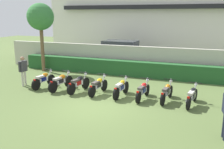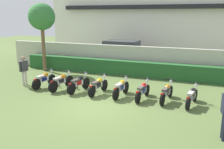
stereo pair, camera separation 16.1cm
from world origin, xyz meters
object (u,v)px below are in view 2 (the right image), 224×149
inspector_person (24,68)px  motorcycle_in_row_4 (121,88)px  parked_car (123,52)px  motorcycle_in_row_0 (44,79)px  motorcycle_in_row_6 (167,92)px  motorcycle_in_row_2 (79,83)px  motorcycle_in_row_5 (143,91)px  motorcycle_in_row_3 (98,85)px  motorcycle_in_row_1 (61,81)px  motorcycle_in_row_7 (192,96)px  tree_near_inspector (42,18)px

inspector_person → motorcycle_in_row_4: bearing=0.7°
parked_car → motorcycle_in_row_0: parked_car is taller
motorcycle_in_row_6 → parked_car: bearing=37.5°
parked_car → motorcycle_in_row_2: 8.20m
motorcycle_in_row_2 → motorcycle_in_row_4: (2.34, 0.02, -0.00)m
motorcycle_in_row_6 → inspector_person: 8.04m
motorcycle_in_row_2 → motorcycle_in_row_5: bearing=-81.5°
parked_car → motorcycle_in_row_6: parked_car is taller
motorcycle_in_row_3 → motorcycle_in_row_1: bearing=96.5°
motorcycle_in_row_0 → motorcycle_in_row_7: 7.89m
motorcycle_in_row_2 → motorcycle_in_row_3: motorcycle_in_row_2 is taller
motorcycle_in_row_0 → inspector_person: inspector_person is taller
parked_car → tree_near_inspector: 6.93m
parked_car → motorcycle_in_row_7: size_ratio=2.45×
motorcycle_in_row_1 → motorcycle_in_row_5: 4.50m
motorcycle_in_row_1 → motorcycle_in_row_2: (1.06, 0.02, -0.00)m
motorcycle_in_row_7 → motorcycle_in_row_1: bearing=98.9°
motorcycle_in_row_3 → parked_car: bearing=15.8°
tree_near_inspector → parked_car: bearing=45.9°
tree_near_inspector → motorcycle_in_row_2: (4.76, -3.63, -3.29)m
tree_near_inspector → motorcycle_in_row_4: 8.62m
parked_car → motorcycle_in_row_7: bearing=-51.6°
motorcycle_in_row_0 → motorcycle_in_row_5: motorcycle_in_row_0 is taller
motorcycle_in_row_1 → motorcycle_in_row_6: size_ratio=0.99×
motorcycle_in_row_4 → motorcycle_in_row_5: motorcycle_in_row_4 is taller
parked_car → motorcycle_in_row_5: parked_car is taller
tree_near_inspector → motorcycle_in_row_5: size_ratio=2.55×
motorcycle_in_row_4 → motorcycle_in_row_0: bearing=93.9°
parked_car → motorcycle_in_row_4: bearing=-69.7°
motorcycle_in_row_2 → motorcycle_in_row_6: motorcycle_in_row_2 is taller
tree_near_inspector → motorcycle_in_row_2: size_ratio=2.52×
motorcycle_in_row_0 → inspector_person: (-1.27, -0.09, 0.55)m
motorcycle_in_row_0 → motorcycle_in_row_2: 2.20m
tree_near_inspector → motorcycle_in_row_6: size_ratio=2.46×
inspector_person → motorcycle_in_row_1: bearing=0.8°
tree_near_inspector → motorcycle_in_row_7: size_ratio=2.54×
motorcycle_in_row_2 → motorcycle_in_row_7: 5.69m
parked_car → motorcycle_in_row_7: 10.20m
motorcycle_in_row_0 → motorcycle_in_row_7: motorcycle_in_row_0 is taller
motorcycle_in_row_0 → inspector_person: bearing=100.4°
motorcycle_in_row_3 → inspector_person: bearing=96.4°
motorcycle_in_row_1 → motorcycle_in_row_4: 3.40m
tree_near_inspector → motorcycle_in_row_7: 11.56m
inspector_person → motorcycle_in_row_5: bearing=0.5°
motorcycle_in_row_1 → parked_car: bearing=3.6°
tree_near_inspector → motorcycle_in_row_1: bearing=-44.5°
parked_car → motorcycle_in_row_0: (-1.85, -8.14, -0.49)m
motorcycle_in_row_7 → inspector_person: 9.18m
tree_near_inspector → motorcycle_in_row_6: bearing=-20.5°
parked_car → motorcycle_in_row_2: parked_car is taller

